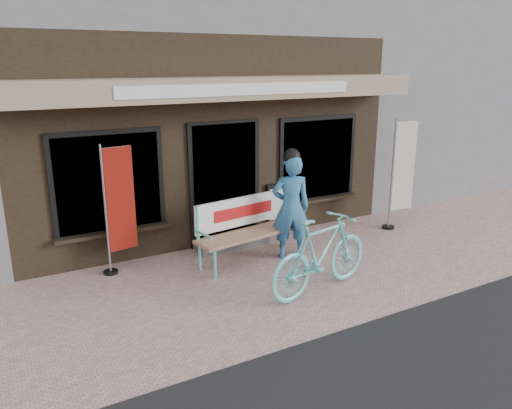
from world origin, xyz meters
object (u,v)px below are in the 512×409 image
bench (248,224)px  nobori_cream (401,172)px  nobori_red (118,207)px  menu_stand (278,208)px  bicycle (321,254)px  person (291,205)px

bench → nobori_cream: bearing=-8.1°
bench → nobori_cream: 3.43m
nobori_cream → nobori_red: bearing=-179.5°
menu_stand → bicycle: bearing=-109.5°
bench → person: size_ratio=1.08×
person → nobori_cream: bearing=27.2°
nobori_red → menu_stand: (3.06, 0.32, -0.54)m
person → bench: bearing=-179.2°
bench → bicycle: bearing=-86.7°
bicycle → nobori_cream: nobori_cream is taller
bicycle → menu_stand: bearing=-28.9°
bicycle → nobori_red: bearing=36.0°
nobori_cream → menu_stand: size_ratio=2.21×
nobori_red → nobori_cream: size_ratio=0.94×
bench → nobori_red: size_ratio=0.98×
bicycle → nobori_red: size_ratio=0.93×
person → bicycle: 1.39m
person → nobori_cream: size_ratio=0.85×
nobori_cream → menu_stand: nobori_cream is taller
nobori_red → bench: bearing=-27.3°
nobori_cream → bench: bearing=-173.2°
person → nobori_cream: 2.75m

